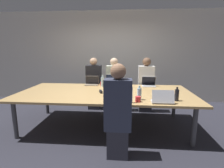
# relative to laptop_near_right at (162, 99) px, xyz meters

# --- Properties ---
(ground_plane) EXTENTS (24.00, 24.00, 0.00)m
(ground_plane) POSITION_rel_laptop_near_right_xyz_m (-1.03, 0.69, -0.83)
(ground_plane) COLOR #2D2D38
(curtain_wall) EXTENTS (12.00, 0.06, 2.80)m
(curtain_wall) POSITION_rel_laptop_near_right_xyz_m (-1.03, 2.76, 0.57)
(curtain_wall) COLOR beige
(curtain_wall) RESTS_ON ground_plane
(conference_table) EXTENTS (3.55, 1.67, 0.76)m
(conference_table) POSITION_rel_laptop_near_right_xyz_m (-1.03, 0.69, -0.11)
(conference_table) COLOR tan
(conference_table) RESTS_ON ground_plane
(laptop_near_right) EXTENTS (0.35, 0.22, 0.22)m
(laptop_near_right) POSITION_rel_laptop_near_right_xyz_m (0.00, 0.00, 0.00)
(laptop_near_right) COLOR silver
(laptop_near_right) RESTS_ON conference_table
(bottle_near_right) EXTENTS (0.07, 0.07, 0.24)m
(bottle_near_right) POSITION_rel_laptop_near_right_xyz_m (0.27, 0.15, 0.04)
(bottle_near_right) COLOR black
(bottle_near_right) RESTS_ON conference_table
(laptop_near_midright) EXTENTS (0.34, 0.26, 0.27)m
(laptop_near_midright) POSITION_rel_laptop_near_right_xyz_m (-0.66, 0.02, 0.01)
(laptop_near_midright) COLOR silver
(laptop_near_midright) RESTS_ON conference_table
(person_near_midright) EXTENTS (0.40, 0.24, 1.44)m
(person_near_midright) POSITION_rel_laptop_near_right_xyz_m (-0.71, -0.36, -0.13)
(person_near_midright) COLOR #2D2D38
(person_near_midright) RESTS_ON ground_plane
(cup_near_midright) EXTENTS (0.09, 0.09, 0.09)m
(cup_near_midright) POSITION_rel_laptop_near_right_xyz_m (-0.39, 0.04, -0.02)
(cup_near_midright) COLOR red
(cup_near_midright) RESTS_ON conference_table
(bottle_near_midright) EXTENTS (0.08, 0.08, 0.25)m
(bottle_near_midright) POSITION_rel_laptop_near_right_xyz_m (-0.37, 0.17, 0.04)
(bottle_near_midright) COLOR #ADD1E0
(bottle_near_midright) RESTS_ON conference_table
(laptop_far_center) EXTENTS (0.33, 0.26, 0.26)m
(laptop_far_center) POSITION_rel_laptop_near_right_xyz_m (-0.93, 1.36, 0.01)
(laptop_far_center) COLOR #B7B7BC
(laptop_far_center) RESTS_ON conference_table
(person_far_center) EXTENTS (0.40, 0.24, 1.42)m
(person_far_center) POSITION_rel_laptop_near_right_xyz_m (-0.92, 1.72, -0.14)
(person_far_center) COLOR #2D2D38
(person_far_center) RESTS_ON ground_plane
(cup_far_center) EXTENTS (0.08, 0.08, 0.09)m
(cup_far_center) POSITION_rel_laptop_near_right_xyz_m (-1.19, 1.34, -0.02)
(cup_far_center) COLOR red
(cup_far_center) RESTS_ON conference_table
(laptop_far_midleft) EXTENTS (0.32, 0.22, 0.22)m
(laptop_far_midleft) POSITION_rel_laptop_near_right_xyz_m (-1.45, 1.38, -0.00)
(laptop_far_midleft) COLOR gray
(laptop_far_midleft) RESTS_ON conference_table
(person_far_midleft) EXTENTS (0.40, 0.24, 1.41)m
(person_far_midleft) POSITION_rel_laptop_near_right_xyz_m (-1.48, 1.81, -0.14)
(person_far_midleft) COLOR #2D2D38
(person_far_midleft) RESTS_ON ground_plane
(cup_far_midleft) EXTENTS (0.09, 0.09, 0.08)m
(cup_far_midleft) POSITION_rel_laptop_near_right_xyz_m (-1.18, 1.38, -0.02)
(cup_far_midleft) COLOR brown
(cup_far_midleft) RESTS_ON conference_table
(bottle_far_midleft) EXTENTS (0.07, 0.07, 0.27)m
(bottle_far_midleft) POSITION_rel_laptop_near_right_xyz_m (-1.16, 1.22, 0.05)
(bottle_far_midleft) COLOR #ADD1E0
(bottle_far_midleft) RESTS_ON conference_table
(laptop_far_right) EXTENTS (0.32, 0.24, 0.23)m
(laptop_far_right) POSITION_rel_laptop_near_right_xyz_m (-0.06, 1.35, 0.00)
(laptop_far_right) COLOR silver
(laptop_far_right) RESTS_ON conference_table
(person_far_right) EXTENTS (0.40, 0.24, 1.43)m
(person_far_right) POSITION_rel_laptop_near_right_xyz_m (-0.09, 1.72, -0.13)
(person_far_right) COLOR #2D2D38
(person_far_right) RESTS_ON ground_plane
(stapler) EXTENTS (0.09, 0.16, 0.05)m
(stapler) POSITION_rel_laptop_near_right_xyz_m (-1.11, 0.61, -0.04)
(stapler) COLOR black
(stapler) RESTS_ON conference_table
(notebook) EXTENTS (0.24, 0.15, 0.02)m
(notebook) POSITION_rel_laptop_near_right_xyz_m (-0.74, 0.70, -0.06)
(notebook) COLOR maroon
(notebook) RESTS_ON conference_table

